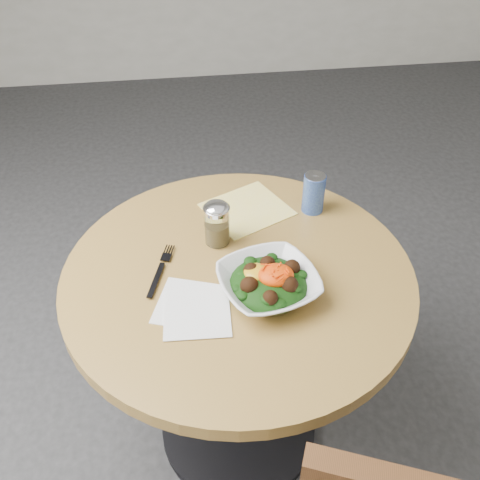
% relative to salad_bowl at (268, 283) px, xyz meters
% --- Properties ---
extents(ground, '(6.00, 6.00, 0.00)m').
position_rel_salad_bowl_xyz_m(ground, '(-0.06, 0.09, -0.78)').
color(ground, '#29292B').
rests_on(ground, ground).
extents(table, '(0.90, 0.90, 0.75)m').
position_rel_salad_bowl_xyz_m(table, '(-0.06, 0.09, -0.23)').
color(table, black).
rests_on(table, ground).
extents(cloth_napkin, '(0.29, 0.28, 0.00)m').
position_rel_salad_bowl_xyz_m(cloth_napkin, '(-0.00, 0.34, -0.03)').
color(cloth_napkin, yellow).
rests_on(cloth_napkin, table).
extents(paper_napkins, '(0.20, 0.21, 0.00)m').
position_rel_salad_bowl_xyz_m(paper_napkins, '(-0.18, -0.03, -0.03)').
color(paper_napkins, silver).
rests_on(paper_napkins, table).
extents(salad_bowl, '(0.29, 0.29, 0.09)m').
position_rel_salad_bowl_xyz_m(salad_bowl, '(0.00, 0.00, 0.00)').
color(salad_bowl, silver).
rests_on(salad_bowl, table).
extents(fork, '(0.08, 0.19, 0.00)m').
position_rel_salad_bowl_xyz_m(fork, '(-0.26, 0.11, -0.03)').
color(fork, black).
rests_on(fork, table).
extents(spice_shaker, '(0.07, 0.07, 0.13)m').
position_rel_salad_bowl_xyz_m(spice_shaker, '(-0.10, 0.21, 0.03)').
color(spice_shaker, silver).
rests_on(spice_shaker, table).
extents(beverage_can, '(0.06, 0.06, 0.12)m').
position_rel_salad_bowl_xyz_m(beverage_can, '(0.19, 0.31, 0.03)').
color(beverage_can, '#0D1B90').
rests_on(beverage_can, table).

